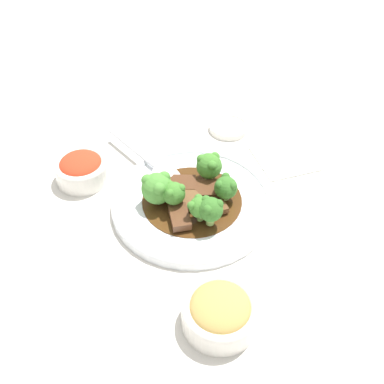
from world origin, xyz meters
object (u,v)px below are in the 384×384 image
(broccoli_floret_3, at_px, (209,165))
(side_bowl_appetizer, at_px, (220,312))
(beef_strip_4, at_px, (180,217))
(broccoli_floret_1, at_px, (226,187))
(broccoli_floret_5, at_px, (174,193))
(main_plate, at_px, (192,202))
(broccoli_floret_2, at_px, (211,209))
(beef_strip_1, at_px, (204,190))
(serving_spoon, at_px, (161,171))
(beef_strip_3, at_px, (188,199))
(sauce_dish, at_px, (229,127))
(side_bowl_kimchi, at_px, (82,169))
(broccoli_floret_0, at_px, (157,188))
(beef_strip_2, at_px, (213,209))
(beef_strip_0, at_px, (176,184))

(broccoli_floret_3, relative_size, side_bowl_appetizer, 0.49)
(beef_strip_4, relative_size, broccoli_floret_1, 1.18)
(beef_strip_4, bearing_deg, broccoli_floret_5, -177.25)
(main_plate, bearing_deg, beef_strip_4, -36.95)
(broccoli_floret_2, distance_m, broccoli_floret_5, 0.07)
(beef_strip_1, xyz_separation_m, side_bowl_appetizer, (0.23, -0.05, 0.00))
(beef_strip_4, xyz_separation_m, serving_spoon, (-0.12, -0.01, -0.00))
(beef_strip_3, bearing_deg, broccoli_floret_5, -76.59)
(main_plate, relative_size, broccoli_floret_1, 6.22)
(side_bowl_appetizer, height_order, sauce_dish, side_bowl_appetizer)
(broccoli_floret_1, xyz_separation_m, side_bowl_kimchi, (-0.14, -0.23, -0.02))
(broccoli_floret_0, bearing_deg, serving_spoon, 164.02)
(beef_strip_1, xyz_separation_m, beef_strip_2, (0.05, 0.00, -0.00))
(broccoli_floret_0, relative_size, sauce_dish, 0.68)
(beef_strip_2, bearing_deg, beef_strip_0, -148.68)
(beef_strip_3, relative_size, beef_strip_4, 1.20)
(broccoli_floret_1, distance_m, sauce_dish, 0.23)
(broccoli_floret_1, height_order, serving_spoon, broccoli_floret_1)
(serving_spoon, bearing_deg, side_bowl_appetizer, 2.81)
(broccoli_floret_5, height_order, serving_spoon, broccoli_floret_5)
(beef_strip_3, height_order, side_bowl_appetizer, side_bowl_appetizer)
(beef_strip_2, bearing_deg, broccoli_floret_0, -120.10)
(main_plate, relative_size, side_bowl_appetizer, 2.66)
(beef_strip_2, relative_size, broccoli_floret_3, 0.98)
(beef_strip_2, xyz_separation_m, beef_strip_3, (-0.03, -0.03, 0.00))
(beef_strip_2, height_order, broccoli_floret_5, broccoli_floret_5)
(broccoli_floret_0, bearing_deg, sauce_dish, 134.74)
(beef_strip_2, xyz_separation_m, broccoli_floret_3, (-0.08, 0.02, 0.02))
(serving_spoon, distance_m, side_bowl_kimchi, 0.14)
(beef_strip_1, bearing_deg, broccoli_floret_0, -89.78)
(beef_strip_1, bearing_deg, side_bowl_kimchi, -119.17)
(beef_strip_3, distance_m, broccoli_floret_3, 0.07)
(beef_strip_1, bearing_deg, sauce_dish, 150.06)
(main_plate, xyz_separation_m, beef_strip_2, (0.04, 0.02, 0.01))
(main_plate, bearing_deg, side_bowl_kimchi, -124.55)
(beef_strip_4, distance_m, side_bowl_appetizer, 0.18)
(beef_strip_3, bearing_deg, serving_spoon, -160.44)
(beef_strip_1, relative_size, beef_strip_4, 1.54)
(broccoli_floret_0, relative_size, side_bowl_kimchi, 0.58)
(beef_strip_4, relative_size, side_bowl_appetizer, 0.51)
(beef_strip_2, height_order, side_bowl_appetizer, side_bowl_appetizer)
(broccoli_floret_5, distance_m, serving_spoon, 0.09)
(main_plate, distance_m, broccoli_floret_2, 0.08)
(broccoli_floret_2, height_order, broccoli_floret_3, same)
(side_bowl_kimchi, xyz_separation_m, side_bowl_appetizer, (0.35, 0.15, 0.00))
(broccoli_floret_5, bearing_deg, serving_spoon, -177.73)
(beef_strip_4, distance_m, broccoli_floret_2, 0.06)
(main_plate, distance_m, broccoli_floret_5, 0.05)
(beef_strip_1, xyz_separation_m, broccoli_floret_0, (0.00, -0.08, 0.02))
(beef_strip_4, bearing_deg, beef_strip_0, 170.82)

